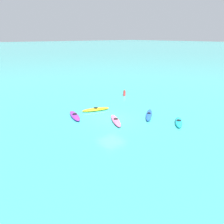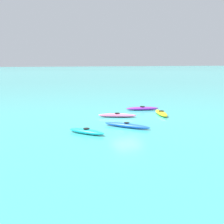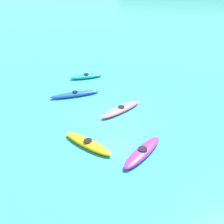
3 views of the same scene
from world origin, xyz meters
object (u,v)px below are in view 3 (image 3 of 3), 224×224
at_px(kayak_pink, 121,109).
at_px(kayak_blue, 75,94).
at_px(kayak_purple, 143,152).
at_px(kayak_cyan, 86,76).
at_px(kayak_yellow, 88,143).

xyz_separation_m(kayak_pink, kayak_blue, (-3.77, 0.96, -0.00)).
bearing_deg(kayak_blue, kayak_purple, -37.67).
bearing_deg(kayak_pink, kayak_cyan, 136.17).
bearing_deg(kayak_cyan, kayak_blue, -79.70).
height_order(kayak_yellow, kayak_purple, same).
height_order(kayak_blue, kayak_cyan, same).
distance_m(kayak_pink, kayak_purple, 4.45).
xyz_separation_m(kayak_pink, kayak_purple, (2.36, -3.77, 0.00)).
bearing_deg(kayak_purple, kayak_yellow, -174.36).
xyz_separation_m(kayak_pink, kayak_cyan, (-4.35, 4.18, 0.00)).
bearing_deg(kayak_yellow, kayak_purple, 5.64).
bearing_deg(kayak_yellow, kayak_blue, 122.83).
xyz_separation_m(kayak_yellow, kayak_blue, (-3.24, 5.02, -0.00)).
height_order(kayak_pink, kayak_cyan, same).
distance_m(kayak_yellow, kayak_pink, 4.09).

